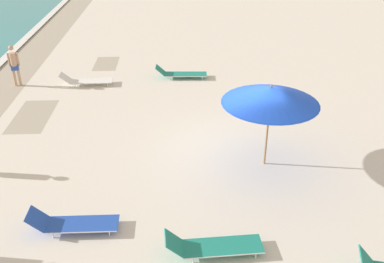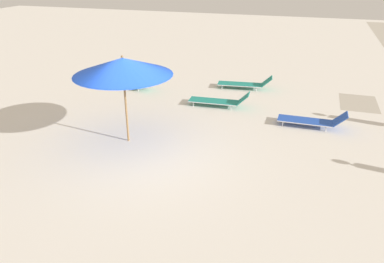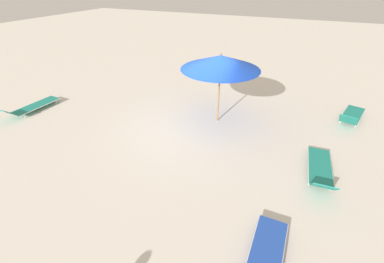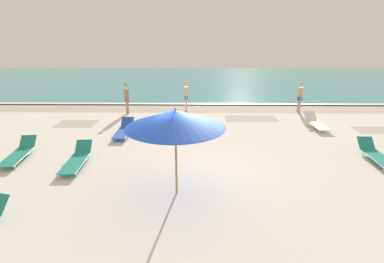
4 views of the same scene
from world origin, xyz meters
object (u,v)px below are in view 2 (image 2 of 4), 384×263
object	(u,v)px
sun_lounger_near_water_left	(134,83)
sun_lounger_mid_beach_solo	(245,84)
sun_lounger_under_umbrella	(219,101)
sun_lounger_near_water_right	(312,120)
beach_umbrella	(123,67)

from	to	relation	value
sun_lounger_near_water_left	sun_lounger_mid_beach_solo	size ratio (longest dim) A/B	0.94
sun_lounger_under_umbrella	sun_lounger_near_water_right	size ratio (longest dim) A/B	1.06
sun_lounger_near_water_right	sun_lounger_under_umbrella	bearing A→B (deg)	-105.27
sun_lounger_near_water_left	sun_lounger_under_umbrella	bearing A→B (deg)	90.42
sun_lounger_under_umbrella	sun_lounger_mid_beach_solo	world-z (taller)	sun_lounger_under_umbrella
sun_lounger_under_umbrella	sun_lounger_near_water_left	distance (m)	4.06
sun_lounger_near_water_left	sun_lounger_near_water_right	xyz separation A→B (m)	(1.92, 7.22, -0.00)
sun_lounger_under_umbrella	sun_lounger_near_water_left	xyz separation A→B (m)	(-1.01, -3.93, 0.00)
beach_umbrella	sun_lounger_under_umbrella	distance (m)	4.57
sun_lounger_near_water_right	sun_lounger_mid_beach_solo	world-z (taller)	sun_lounger_near_water_right
beach_umbrella	sun_lounger_mid_beach_solo	world-z (taller)	beach_umbrella
sun_lounger_near_water_left	sun_lounger_near_water_right	bearing A→B (deg)	90.00
beach_umbrella	sun_lounger_near_water_right	world-z (taller)	beach_umbrella
sun_lounger_under_umbrella	sun_lounger_near_water_left	size ratio (longest dim) A/B	1.04
sun_lounger_under_umbrella	sun_lounger_near_water_left	bearing A→B (deg)	-107.80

